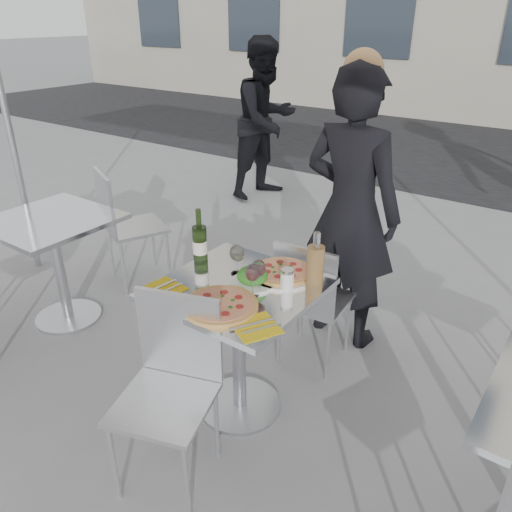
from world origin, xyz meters
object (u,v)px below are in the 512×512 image
Objects in this scene: main_table at (238,323)px; wineglass_white_b at (238,255)px; side_chair_lfar at (122,219)px; wine_bottle at (200,242)px; pizza_near at (220,305)px; wineglass_white_a at (236,254)px; chair_far at (310,295)px; salad_plate at (253,277)px; chair_near at (171,375)px; pedestrian_a at (266,120)px; carafe at (315,267)px; napkin_right at (256,327)px; napkin_left at (162,289)px; pizza_far at (282,272)px; side_table_left at (55,248)px; wineglass_red_a at (253,274)px; woman_diner at (350,212)px; wineglass_red_b at (259,269)px; sugar_shaker at (287,280)px.

wineglass_white_b reaches higher than main_table.
wine_bottle is at bearing -177.89° from side_chair_lfar.
wineglass_white_a is at bearing 114.36° from pizza_near.
wineglass_white_b is at bearing 62.87° from chair_far.
wine_bottle reaches higher than salad_plate.
pedestrian_a is at bearing 100.13° from chair_near.
wineglass_white_a is at bearing 129.75° from main_table.
pizza_near is at bearing 56.87° from chair_near.
salad_plate is at bearing -154.46° from carafe.
chair_far is at bearing 132.05° from napkin_right.
napkin_left is at bearing -139.49° from main_table.
main_table is 0.49m from carafe.
main_table is 0.33m from pizza_far.
side_chair_lfar is 3.12× the size of carafe.
napkin_right is at bearing -7.43° from side_table_left.
main_table is 1.50m from side_table_left.
pizza_near is 1.16× the size of carafe.
pedestrian_a is (-1.86, 3.43, 0.35)m from chair_near.
wineglass_white_a is 0.64× the size of napkin_right.
pedestrian_a is 5.91× the size of carafe.
pizza_far is (1.61, 0.21, 0.23)m from side_table_left.
chair_near is at bearing -17.12° from side_table_left.
wineglass_red_a is (1.65, -0.63, 0.32)m from side_chair_lfar.
pizza_far reaches higher than main_table.
chair_far is 3.16m from pedestrian_a.
carafe is at bearing 5.88° from side_table_left.
wineglass_white_b is 1.00× the size of wineglass_red_a.
chair_near is 4.29× the size of napkin_left.
wineglass_red_a is (0.19, -0.12, 0.00)m from wineglass_white_a.
pizza_far is (1.99, -2.76, -0.09)m from pedestrian_a.
chair_far is 0.48× the size of woman_diner.
wineglass_white_a is 0.78× the size of napkin_left.
napkin_right is at bearing 7.18° from napkin_left.
wineglass_red_a is 1.00× the size of wineglass_red_b.
napkin_left is at bearing 58.59° from chair_far.
wineglass_red_a is at bearing 36.19° from napkin_left.
main_table is at bearing -50.25° from wineglass_white_a.
salad_plate reaches higher than main_table.
pizza_near is at bearing 13.55° from napkin_left.
pizza_far is at bearing 62.07° from main_table.
side_table_left is at bearing -176.36° from sugar_shaker.
woman_diner is 0.90m from salad_plate.
main_table is 0.46m from chair_near.
chair_near is at bearing 170.01° from side_chair_lfar.
carafe is (0.62, 0.10, 0.00)m from wine_bottle.
wine_bottle reaches higher than chair_near.
napkin_left is at bearing -82.91° from wine_bottle.
wineglass_white_a reaches higher than chair_far.
sugar_shaker is (2.08, -2.86, -0.05)m from pedestrian_a.
wineglass_white_a is 0.20m from wineglass_red_b.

